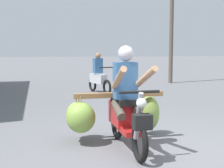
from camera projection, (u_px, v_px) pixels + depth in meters
ground_plane at (166, 153)px, 4.79m from camera, size 120.00×120.00×0.00m
motorbike_main_loaded at (113, 111)px, 5.21m from camera, size 1.75×1.83×1.58m
motorbike_distant_ahead_left at (98, 77)px, 11.28m from camera, size 0.65×1.58×1.40m
utility_pole at (172, 14)px, 14.40m from camera, size 0.18×0.18×6.15m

